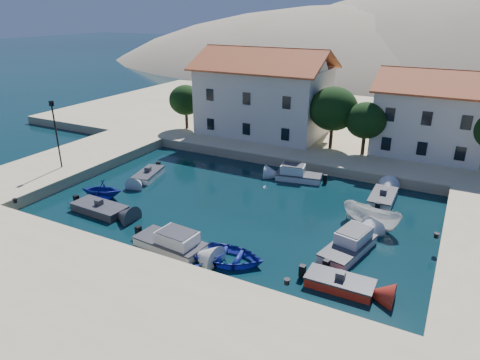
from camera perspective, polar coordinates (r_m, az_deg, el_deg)
name	(u,v)px	position (r m, az deg, el deg)	size (l,w,h in m)	color
ground	(160,268)	(27.24, -10.63, -11.49)	(400.00, 400.00, 0.00)	black
quay_south	(84,320)	(23.55, -20.07, -17.18)	(52.00, 12.00, 1.00)	#C5B387
quay_west	(68,163)	(45.80, -21.92, 2.09)	(8.00, 20.00, 1.00)	#C5B387
quay_north	(350,125)	(58.66, 14.46, 7.15)	(80.00, 36.00, 1.00)	#C5B387
hills	(477,146)	(146.27, 29.07, 4.04)	(254.00, 176.00, 99.00)	tan
building_left	(264,90)	(50.73, 3.24, 11.84)	(14.70, 9.45, 9.70)	beige
building_mid	(431,111)	(47.50, 24.11, 8.40)	(10.50, 8.40, 8.30)	beige
trees	(347,114)	(45.22, 14.14, 8.54)	(37.30, 5.30, 6.45)	#382314
lamppost	(55,128)	(42.29, -23.39, 6.36)	(0.35, 0.25, 6.22)	black
bollards	(230,235)	(28.01, -1.33, -7.32)	(29.36, 9.56, 0.30)	black
motorboat_grey_sw	(100,208)	(35.21, -18.20, -3.62)	(4.57, 2.18, 1.25)	#38373D
cabin_cruiser_south	(170,242)	(28.92, -9.34, -8.16)	(5.05, 2.49, 1.60)	silver
rowboat_south	(226,261)	(27.51, -1.94, -10.72)	(3.58, 5.01, 1.04)	navy
motorboat_red_se	(340,283)	(25.67, 13.15, -13.25)	(3.85, 1.75, 1.25)	maroon
cabin_cruiser_east	(348,246)	(28.95, 14.22, -8.56)	(2.95, 5.12, 1.60)	silver
boat_east	(370,226)	(32.92, 16.96, -5.88)	(1.69, 4.48, 1.73)	silver
motorboat_white_ne	(383,198)	(37.24, 18.49, -2.24)	(1.91, 4.01, 1.25)	silver
rowboat_west	(103,198)	(37.84, -17.86, -2.25)	(2.93, 3.40, 1.79)	navy
motorboat_white_west	(148,175)	(41.03, -12.12, 0.70)	(2.55, 4.14, 1.25)	silver
cabin_cruiser_north	(299,175)	(39.87, 7.84, 0.64)	(4.40, 2.48, 1.60)	silver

